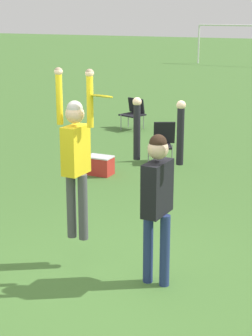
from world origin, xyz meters
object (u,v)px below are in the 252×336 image
cooler_box (100,165)px  person_defending (157,189)px  person_jumping (76,151)px  camping_chair_4 (162,140)px  frisbee (102,96)px  camping_chair_1 (134,111)px

cooler_box → person_defending: bearing=-53.9°
person_jumping → person_defending: size_ratio=0.96×
person_defending → camping_chair_4: bearing=-155.7°
person_jumping → person_defending: bearing=-90.0°
frisbee → camping_chair_1: 8.94m
person_jumping → person_defending: (1.11, -0.06, -0.31)m
frisbee → camping_chair_1: bearing=112.1°
person_jumping → frisbee: bearing=-85.0°
camping_chair_4 → cooler_box: bearing=35.6°
camping_chair_4 → person_defending: bearing=84.9°
person_jumping → frisbee: 0.79m
frisbee → camping_chair_1: size_ratio=0.31×
frisbee → cooler_box: (-2.05, 3.76, -2.03)m
person_defending → cooler_box: person_defending is taller
person_jumping → camping_chair_4: person_jumping is taller
camping_chair_1 → person_jumping: bearing=128.6°
person_defending → person_jumping: bearing=-90.0°
cooler_box → frisbee: bearing=-61.4°
person_jumping → camping_chair_4: bearing=13.2°
frisbee → cooler_box: size_ratio=0.50×
person_jumping → person_defending: person_jumping is taller
frisbee → camping_chair_4: frisbee is taller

